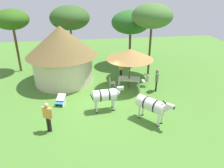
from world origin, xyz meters
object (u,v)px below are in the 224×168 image
zebra_by_umbrella (152,105)px  acacia_tree_left_background (152,16)px  patio_chair_near_hut (146,80)px  acacia_tree_behind_hut (70,18)px  thatched_hut (62,53)px  acacia_tree_far_lawn (12,20)px  guest_behind_table (121,67)px  striped_lounge_chair (60,101)px  acacia_tree_right_background (131,22)px  patio_dining_table (129,79)px  guest_beside_umbrella (157,78)px  standing_watcher (48,115)px  shade_umbrella (130,54)px  patio_chair_east_end (111,82)px  zebra_nearest_camera (105,95)px

zebra_by_umbrella → acacia_tree_left_background: size_ratio=0.33×
patio_chair_near_hut → acacia_tree_behind_hut: bearing=36.4°
thatched_hut → acacia_tree_far_lawn: acacia_tree_far_lawn is taller
patio_chair_near_hut → guest_behind_table: (-1.60, 1.73, 0.43)m
striped_lounge_chair → acacia_tree_right_background: (6.08, 6.96, 3.69)m
patio_dining_table → guest_beside_umbrella: size_ratio=1.07×
standing_watcher → thatched_hut: bearing=118.1°
acacia_tree_right_background → shade_umbrella: bearing=-102.8°
patio_chair_near_hut → patio_chair_east_end: size_ratio=1.00×
patio_chair_near_hut → acacia_tree_behind_hut: 9.48m
patio_chair_near_hut → guest_behind_table: bearing=39.7°
shade_umbrella → guest_behind_table: 2.46m
shade_umbrella → patio_chair_east_end: 2.47m
shade_umbrella → acacia_tree_behind_hut: acacia_tree_behind_hut is taller
zebra_nearest_camera → acacia_tree_left_background: bearing=135.2°
thatched_hut → striped_lounge_chair: thatched_hut is taller
zebra_nearest_camera → acacia_tree_right_background: 9.20m
thatched_hut → zebra_nearest_camera: bearing=-60.5°
thatched_hut → acacia_tree_behind_hut: acacia_tree_behind_hut is taller
striped_lounge_chair → patio_chair_east_end: bearing=-136.0°
shade_umbrella → acacia_tree_left_background: acacia_tree_left_background is taller
striped_lounge_chair → standing_watcher: bearing=98.3°
zebra_by_umbrella → striped_lounge_chair: bearing=-67.1°
patio_chair_near_hut → standing_watcher: standing_watcher is taller
striped_lounge_chair → shade_umbrella: bearing=-143.5°
acacia_tree_right_background → acacia_tree_behind_hut: size_ratio=0.94×
patio_dining_table → zebra_by_umbrella: zebra_by_umbrella is taller
patio_chair_near_hut → patio_dining_table: bearing=90.0°
acacia_tree_left_background → zebra_nearest_camera: bearing=-129.2°
patio_chair_east_end → guest_behind_table: (1.04, 1.73, 0.43)m
patio_chair_east_end → standing_watcher: bearing=-37.1°
zebra_by_umbrella → acacia_tree_behind_hut: size_ratio=0.36×
acacia_tree_far_lawn → shade_umbrella: bearing=-28.5°
striped_lounge_chair → acacia_tree_behind_hut: (0.68, 8.63, 3.96)m
standing_watcher → striped_lounge_chair: (0.39, 2.80, -0.77)m
patio_dining_table → acacia_tree_right_background: bearing=77.2°
acacia_tree_behind_hut → acacia_tree_far_lawn: 5.01m
patio_dining_table → zebra_nearest_camera: (-2.12, -2.94, 0.36)m
zebra_nearest_camera → acacia_tree_far_lawn: (-6.68, 7.72, 3.41)m
patio_chair_near_hut → acacia_tree_far_lawn: (-10.12, 4.70, 3.92)m
patio_chair_near_hut → guest_beside_umbrella: (0.50, -0.91, 0.48)m
shade_umbrella → acacia_tree_behind_hut: (-4.23, 6.82, 1.60)m
guest_beside_umbrella → zebra_by_umbrella: (-1.52, -3.65, 0.03)m
guest_beside_umbrella → acacia_tree_right_background: size_ratio=0.33×
thatched_hut → patio_dining_table: bearing=-21.0°
acacia_tree_right_background → acacia_tree_far_lawn: size_ratio=0.94×
patio_chair_east_end → acacia_tree_behind_hut: 8.21m
guest_beside_umbrella → guest_behind_table: 3.38m
patio_chair_east_end → acacia_tree_far_lawn: (-7.48, 4.70, 3.92)m
guest_behind_table → acacia_tree_far_lawn: 9.67m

